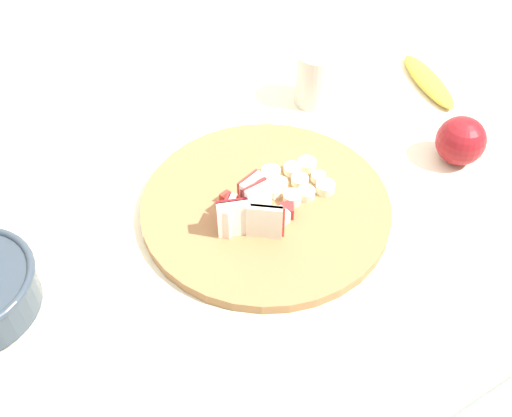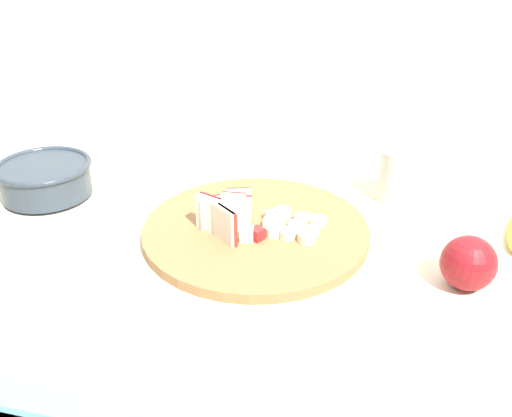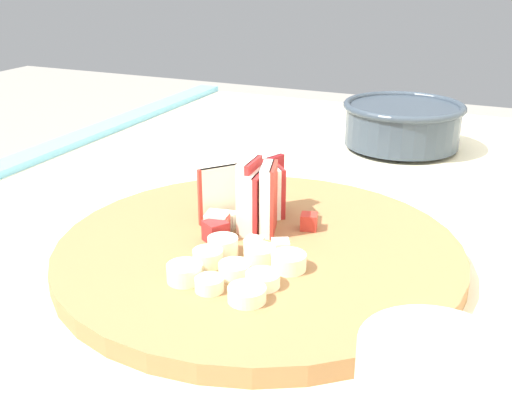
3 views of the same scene
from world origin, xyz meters
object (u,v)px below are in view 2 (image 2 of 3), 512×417
object	(u,v)px
banana_slice_rows	(294,225)
small_jar	(398,176)
apple_wedge_fan	(226,214)
apple_dice_pile	(247,228)
whole_apple	(468,263)
cutting_board	(256,231)
ceramic_bowl	(45,178)

from	to	relation	value
banana_slice_rows	small_jar	bearing A→B (deg)	48.46
apple_wedge_fan	apple_dice_pile	distance (m)	0.04
apple_dice_pile	whole_apple	bearing A→B (deg)	-7.14
cutting_board	apple_wedge_fan	size ratio (longest dim) A/B	4.11
apple_dice_pile	whole_apple	world-z (taller)	whole_apple
apple_dice_pile	small_jar	size ratio (longest dim) A/B	0.99
apple_wedge_fan	apple_dice_pile	xyz separation A→B (m)	(0.03, -0.00, -0.02)
apple_wedge_fan	small_jar	world-z (taller)	small_jar
apple_wedge_fan	whole_apple	distance (m)	0.36
cutting_board	apple_dice_pile	size ratio (longest dim) A/B	3.82
apple_dice_pile	ceramic_bowl	xyz separation A→B (m)	(-0.40, 0.07, 0.01)
apple_wedge_fan	banana_slice_rows	xyz separation A→B (m)	(0.10, 0.03, -0.02)
cutting_board	apple_wedge_fan	distance (m)	0.06
ceramic_bowl	banana_slice_rows	bearing A→B (deg)	-4.59
apple_wedge_fan	apple_dice_pile	world-z (taller)	apple_wedge_fan
cutting_board	banana_slice_rows	size ratio (longest dim) A/B	3.75
cutting_board	apple_wedge_fan	xyz separation A→B (m)	(-0.04, -0.02, 0.04)
apple_dice_pile	cutting_board	bearing A→B (deg)	70.60
cutting_board	banana_slice_rows	distance (m)	0.06
apple_dice_pile	ceramic_bowl	distance (m)	0.40
apple_dice_pile	small_jar	xyz separation A→B (m)	(0.22, 0.20, 0.02)
banana_slice_rows	whole_apple	size ratio (longest dim) A/B	1.25
apple_wedge_fan	whole_apple	xyz separation A→B (m)	(0.36, -0.04, -0.01)
apple_dice_pile	banana_slice_rows	distance (m)	0.08
apple_wedge_fan	ceramic_bowl	size ratio (longest dim) A/B	0.52
banana_slice_rows	ceramic_bowl	world-z (taller)	ceramic_bowl
cutting_board	whole_apple	size ratio (longest dim) A/B	4.69
apple_wedge_fan	apple_dice_pile	bearing A→B (deg)	-0.28
apple_dice_pile	ceramic_bowl	world-z (taller)	ceramic_bowl
cutting_board	whole_apple	world-z (taller)	whole_apple
apple_wedge_fan	whole_apple	bearing A→B (deg)	-6.50
ceramic_bowl	whole_apple	size ratio (longest dim) A/B	2.18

